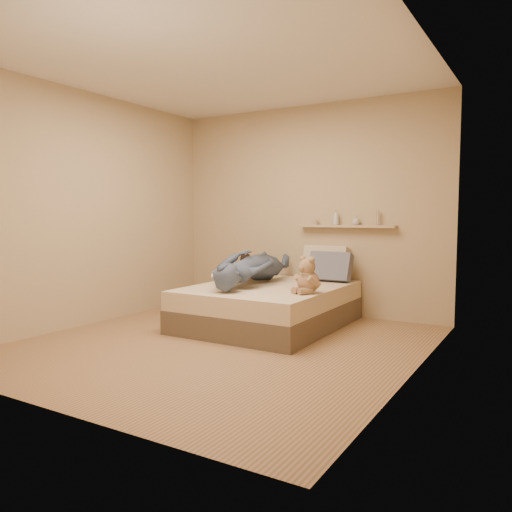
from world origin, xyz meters
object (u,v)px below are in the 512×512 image
Objects in this scene: bed at (269,306)px; pillow_cream at (325,263)px; dark_plush at (246,267)px; pillow_grey at (330,267)px; teddy_bear at (307,278)px; wall_shelf at (346,226)px; game_console at (221,274)px; person at (250,267)px.

pillow_cream is (0.32, 0.83, 0.43)m from bed.
dark_plush is at bearing -162.00° from pillow_cream.
pillow_cream reaches higher than pillow_grey.
teddy_bear is 0.68× the size of pillow_cream.
wall_shelf is at bearing 58.82° from bed.
game_console is 1.13m from dark_plush.
pillow_grey is at bearing 57.17° from bed.
wall_shelf reaches higher than pillow_grey.
person is (-0.70, -0.68, 0.03)m from pillow_grey.
bed is 1.58× the size of wall_shelf.
game_console is 0.67× the size of dark_plush.
person reaches higher than teddy_bear.
teddy_bear is at bearing 151.59° from person.
pillow_grey is (1.07, 0.17, 0.04)m from dark_plush.
wall_shelf is (0.10, 0.22, 0.48)m from pillow_grey.
game_console is 0.17× the size of wall_shelf.
person reaches higher than pillow_grey.
dark_plush is 1.00m from pillow_cream.
bed is 0.72m from game_console.
pillow_cream is (0.59, 1.38, 0.03)m from game_console.
pillow_cream is 0.51m from wall_shelf.
person is (0.02, 0.56, 0.03)m from game_console.
person is (-0.57, -0.82, -0.00)m from pillow_cream.
game_console is at bearing -116.24° from bed.
dark_plush is at bearing -62.63° from person.
game_console is 1.50m from pillow_cream.
pillow_cream is at bearing 18.00° from dark_plush.
game_console is 1.74m from wall_shelf.
bed is 6.27× the size of dark_plush.
bed is at bearing -121.18° from wall_shelf.
teddy_bear is 0.75× the size of pillow_grey.
game_console is 0.56m from person.
pillow_cream is 0.19m from pillow_grey.
pillow_grey is (0.45, 0.69, 0.40)m from bed.
game_console is at bearing -119.38° from wall_shelf.
pillow_grey is at bearing -115.56° from wall_shelf.
bed is 3.80× the size of pillow_grey.
bed is 0.49m from person.
teddy_bear reaches higher than pillow_grey.
game_console is 0.37× the size of pillow_cream.
teddy_bear is 1.14m from pillow_cream.
person is at bearing 176.74° from bed.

